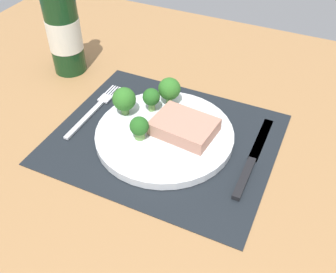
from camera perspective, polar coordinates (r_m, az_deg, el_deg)
The scene contains 11 objects.
ground_plane at distance 75.33cm, azimuth -0.50°, elevation -1.20°, with size 140.00×110.00×3.00cm, color #996D42.
placemat at distance 74.22cm, azimuth -0.51°, elevation -0.27°, with size 41.71×34.76×0.30cm, color black.
plate at distance 73.58cm, azimuth -0.51°, elevation 0.28°, with size 26.45×26.45×1.60cm, color silver.
steak at distance 72.13cm, azimuth 2.42°, elevation 1.47°, with size 11.44×8.45×2.65cm, color tan.
broccoli_near_fork at distance 70.21cm, azimuth -4.29°, elevation 1.43°, with size 3.56×3.56×4.62cm.
broccoli_front_edge at distance 75.86cm, azimuth -6.53°, elevation 5.48°, with size 4.67×4.67×5.79cm.
broccoli_near_steak at distance 76.49cm, azimuth -2.49°, elevation 5.79°, with size 3.50×3.50×4.95cm.
broccoli_back_left at distance 78.13cm, azimuth 0.20°, elevation 7.06°, with size 4.58×4.58×5.79cm.
fork at distance 81.91cm, azimuth -10.91°, elevation 3.92°, with size 2.40×19.20×0.50cm.
knife at distance 70.68cm, azimuth 12.26°, elevation -3.63°, with size 1.80×23.00×0.80cm.
wine_bottle at distance 92.16cm, azimuth -15.31°, elevation 15.30°, with size 7.65×7.65×29.78cm.
Camera 1 is at (23.79, -49.58, 49.99)cm, focal length 41.05 mm.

